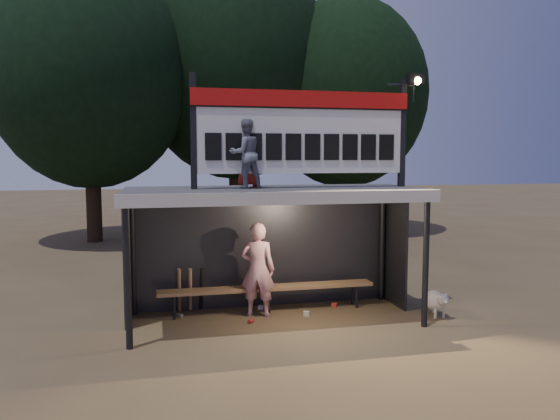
% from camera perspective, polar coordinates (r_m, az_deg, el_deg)
% --- Properties ---
extents(ground, '(80.00, 80.00, 0.00)m').
position_cam_1_polar(ground, '(9.74, -0.64, -11.45)').
color(ground, brown).
rests_on(ground, ground).
extents(player, '(0.72, 0.59, 1.69)m').
position_cam_1_polar(player, '(9.82, -2.35, -6.21)').
color(player, white).
rests_on(player, ground).
extents(child_a, '(0.65, 0.56, 1.16)m').
position_cam_1_polar(child_a, '(9.19, -3.64, 5.87)').
color(child_a, slate).
rests_on(child_a, dugout_shelter).
extents(child_b, '(0.55, 0.40, 1.05)m').
position_cam_1_polar(child_b, '(9.47, -3.27, 5.52)').
color(child_b, maroon).
rests_on(child_b, dugout_shelter).
extents(dugout_shelter, '(5.10, 2.08, 2.32)m').
position_cam_1_polar(dugout_shelter, '(9.60, -0.96, -0.44)').
color(dugout_shelter, '#404042').
rests_on(dugout_shelter, ground).
extents(scoreboard_assembly, '(4.10, 0.27, 1.99)m').
position_cam_1_polar(scoreboard_assembly, '(9.44, 2.70, 8.44)').
color(scoreboard_assembly, black).
rests_on(scoreboard_assembly, dugout_shelter).
extents(bench, '(4.00, 0.35, 0.48)m').
position_cam_1_polar(bench, '(10.14, -1.30, -8.22)').
color(bench, '#936B45').
rests_on(bench, ground).
extents(tree_left, '(6.46, 6.46, 9.27)m').
position_cam_1_polar(tree_left, '(19.38, -19.28, 13.21)').
color(tree_left, black).
rests_on(tree_left, ground).
extents(tree_mid, '(7.22, 7.22, 10.36)m').
position_cam_1_polar(tree_mid, '(21.07, -4.76, 14.66)').
color(tree_mid, black).
rests_on(tree_mid, ground).
extents(tree_right, '(6.08, 6.08, 8.72)m').
position_cam_1_polar(tree_right, '(20.93, 6.82, 12.00)').
color(tree_right, black).
rests_on(tree_right, ground).
extents(dog, '(0.36, 0.81, 0.49)m').
position_cam_1_polar(dog, '(10.31, 15.97, -9.09)').
color(dog, silver).
rests_on(dog, ground).
extents(bats, '(0.47, 0.33, 0.84)m').
position_cam_1_polar(bats, '(10.23, -9.35, -8.19)').
color(bats, '#8B6241').
rests_on(bats, ground).
extents(litter, '(3.03, 0.91, 0.08)m').
position_cam_1_polar(litter, '(10.09, -1.18, -10.61)').
color(litter, red).
rests_on(litter, ground).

